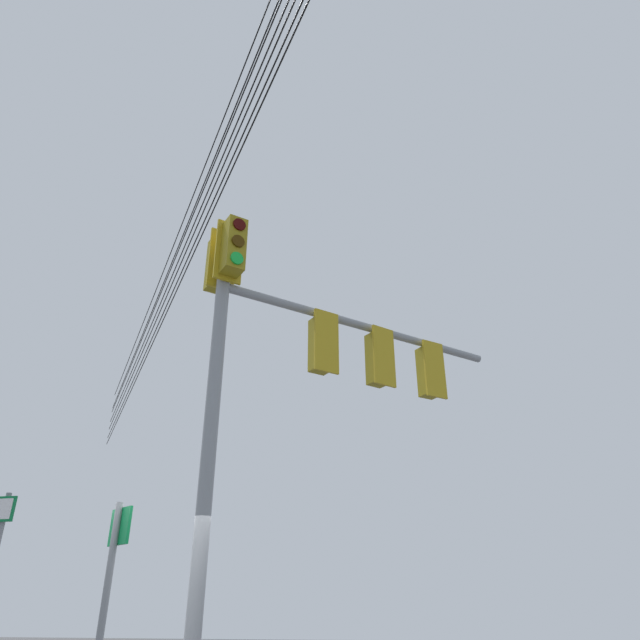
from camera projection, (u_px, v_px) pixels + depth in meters
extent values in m
cylinder|color=gray|center=(208.00, 461.00, 7.56)|extent=(0.20, 0.20, 6.38)
cylinder|color=gray|center=(367.00, 327.00, 9.99)|extent=(3.99, 3.74, 0.14)
cube|color=olive|center=(218.00, 264.00, 9.21)|extent=(0.42, 0.42, 0.90)
cube|color=#B29319|center=(222.00, 260.00, 9.08)|extent=(0.35, 0.33, 1.04)
cylinder|color=#360503|center=(215.00, 253.00, 9.47)|extent=(0.17, 0.16, 0.20)
cylinder|color=#3C2703|center=(214.00, 269.00, 9.34)|extent=(0.17, 0.16, 0.20)
cylinder|color=green|center=(212.00, 285.00, 9.20)|extent=(0.17, 0.16, 0.20)
cube|color=olive|center=(234.00, 246.00, 8.76)|extent=(0.42, 0.42, 0.90)
cube|color=#B29319|center=(229.00, 252.00, 8.88)|extent=(0.35, 0.33, 1.04)
cylinder|color=#360503|center=(239.00, 225.00, 8.76)|extent=(0.17, 0.16, 0.20)
cylinder|color=#3C2703|center=(238.00, 241.00, 8.63)|extent=(0.17, 0.16, 0.20)
cylinder|color=green|center=(237.00, 258.00, 8.50)|extent=(0.17, 0.16, 0.20)
cube|color=olive|center=(321.00, 345.00, 9.31)|extent=(0.42, 0.42, 0.90)
cube|color=#B29319|center=(326.00, 341.00, 9.18)|extent=(0.35, 0.33, 1.04)
cylinder|color=#360503|center=(315.00, 332.00, 9.57)|extent=(0.17, 0.16, 0.20)
cylinder|color=#3C2703|center=(315.00, 348.00, 9.43)|extent=(0.17, 0.16, 0.20)
cylinder|color=green|center=(315.00, 365.00, 9.30)|extent=(0.17, 0.16, 0.20)
cube|color=olive|center=(377.00, 359.00, 9.84)|extent=(0.42, 0.42, 0.90)
cube|color=#B29319|center=(384.00, 356.00, 9.71)|extent=(0.34, 0.34, 1.04)
cylinder|color=#360503|center=(371.00, 346.00, 10.10)|extent=(0.16, 0.16, 0.20)
cylinder|color=#3C2703|center=(371.00, 362.00, 9.96)|extent=(0.16, 0.16, 0.20)
cylinder|color=green|center=(372.00, 379.00, 9.83)|extent=(0.16, 0.16, 0.20)
cube|color=olive|center=(428.00, 372.00, 10.37)|extent=(0.42, 0.42, 0.90)
cube|color=#B29319|center=(435.00, 369.00, 10.24)|extent=(0.36, 0.32, 1.04)
cylinder|color=#360503|center=(421.00, 360.00, 10.63)|extent=(0.17, 0.15, 0.20)
cylinder|color=#3C2703|center=(423.00, 375.00, 10.50)|extent=(0.17, 0.15, 0.20)
cylinder|color=green|center=(424.00, 391.00, 10.37)|extent=(0.17, 0.15, 0.20)
cylinder|color=slate|center=(99.00, 639.00, 5.32)|extent=(0.07, 0.07, 2.42)
cube|color=#0C7238|center=(120.00, 526.00, 5.79)|extent=(0.34, 0.25, 0.35)
cube|color=white|center=(122.00, 526.00, 5.80)|extent=(0.28, 0.20, 0.29)
cube|color=#0C7238|center=(3.00, 509.00, 7.53)|extent=(0.32, 0.03, 0.32)
cube|color=white|center=(3.00, 509.00, 7.51)|extent=(0.26, 0.01, 0.26)
cylinder|color=black|center=(209.00, 219.00, 11.05)|extent=(20.04, 28.13, 0.51)
cylinder|color=black|center=(211.00, 207.00, 11.17)|extent=(20.04, 28.13, 0.51)
cylinder|color=black|center=(212.00, 191.00, 11.34)|extent=(20.04, 28.13, 0.51)
cylinder|color=black|center=(214.00, 178.00, 11.49)|extent=(20.04, 28.13, 0.51)
cylinder|color=black|center=(215.00, 161.00, 11.69)|extent=(20.04, 28.13, 0.51)
cylinder|color=black|center=(216.00, 154.00, 11.77)|extent=(20.04, 28.13, 0.51)
cylinder|color=black|center=(219.00, 131.00, 12.04)|extent=(20.04, 28.13, 0.51)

